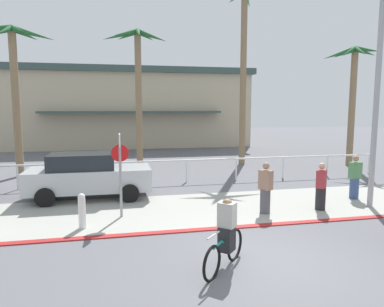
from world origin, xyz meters
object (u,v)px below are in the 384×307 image
Objects in this scene: streetlight_curb at (383,78)px; car_silver_1 at (88,175)px; stop_sign_bike_lane at (120,163)px; bollard_0 at (82,211)px; cyclist_teal_0 at (226,236)px; palm_tree_0 at (14,65)px; palm_tree_3 at (353,78)px; pedestrian_0 at (321,189)px; palm_tree_1 at (137,63)px; pedestrian_2 at (355,179)px; pedestrian_1 at (265,190)px; palm_tree_2 at (244,44)px.

car_silver_1 is at bearing 160.18° from streetlight_curb.
streetlight_curb reaches higher than stop_sign_bike_lane.
bollard_0 is 10.05m from streetlight_curb.
palm_tree_0 is at bearing 120.09° from cyclist_teal_0.
pedestrian_0 is at bearing -130.18° from palm_tree_3.
palm_tree_0 is (-3.65, 8.59, 4.83)m from bollard_0.
palm_tree_1 reaches higher than stop_sign_bike_lane.
palm_tree_0 is 14.34m from cyclist_teal_0.
pedestrian_1 is at bearing -165.42° from pedestrian_2.
palm_tree_0 is at bearing 124.64° from car_silver_1.
palm_tree_3 reaches higher than cyclist_teal_0.
bollard_0 is at bearing -142.20° from stop_sign_bike_lane.
pedestrian_2 is (3.94, 1.02, -0.01)m from pedestrian_1.
bollard_0 is 9.55m from pedestrian_2.
pedestrian_0 is at bearing -5.15° from stop_sign_bike_lane.
streetlight_curb is at bearing -6.84° from pedestrian_0.
palm_tree_0 is 4.45× the size of pedestrian_2.
pedestrian_2 is at bearing 35.13° from cyclist_teal_0.
streetlight_curb is 1.05× the size of palm_tree_0.
car_silver_1 reaches higher than pedestrian_2.
pedestrian_0 is at bearing -62.77° from palm_tree_1.
stop_sign_bike_lane is 4.59m from cyclist_teal_0.
car_silver_1 is at bearing -141.77° from palm_tree_2.
bollard_0 is 0.23× the size of car_silver_1.
car_silver_1 is at bearing -108.03° from palm_tree_1.
palm_tree_0 is 7.72m from car_silver_1.
palm_tree_2 is (6.09, -0.42, 1.18)m from palm_tree_1.
palm_tree_1 reaches higher than bollard_0.
bollard_0 is 16.92m from palm_tree_3.
bollard_0 is at bearing -101.97° from palm_tree_1.
palm_tree_1 reaches higher than car_silver_1.
pedestrian_1 is 4.07m from pedestrian_2.
cyclist_teal_0 is at bearing -63.83° from car_silver_1.
palm_tree_1 is 12.52m from pedestrian_0.
stop_sign_bike_lane reaches higher than cyclist_teal_0.
pedestrian_2 is (13.11, -7.30, -4.61)m from palm_tree_0.
palm_tree_1 is at bearing 124.34° from streetlight_curb.
palm_tree_2 is at bearing 85.01° from pedestrian_0.
streetlight_curb is 0.98× the size of palm_tree_1.
bollard_0 is 0.61× the size of pedestrian_1.
streetlight_curb reaches higher than pedestrian_2.
pedestrian_1 reaches higher than cyclist_teal_0.
car_silver_1 is (-14.20, -4.75, -4.14)m from palm_tree_3.
car_silver_1 is 9.77m from pedestrian_2.
stop_sign_bike_lane is 0.26× the size of palm_tree_2.
cyclist_teal_0 is (-5.15, -13.15, -6.26)m from palm_tree_2.
bollard_0 is at bearing -179.80° from streetlight_curb.
streetlight_curb reaches higher than cyclist_teal_0.
palm_tree_3 is at bearing 49.82° from pedestrian_0.
palm_tree_1 is at bearing 176.04° from palm_tree_2.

